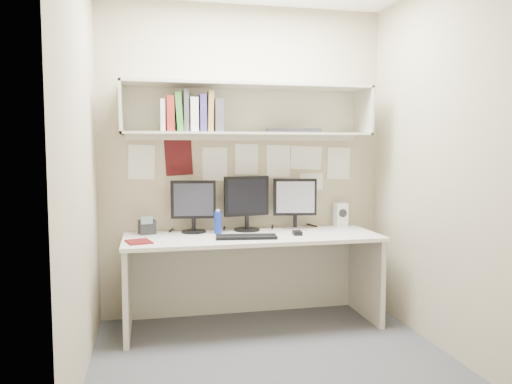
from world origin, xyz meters
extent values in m
cube|color=#434247|center=(0.00, 0.00, 0.00)|extent=(2.40, 2.00, 0.01)
cube|color=tan|center=(0.00, 1.00, 1.30)|extent=(2.40, 0.02, 2.60)
cube|color=tan|center=(0.00, -1.00, 1.30)|extent=(2.40, 0.02, 2.60)
cube|color=tan|center=(-1.20, 0.00, 1.30)|extent=(0.02, 2.00, 2.60)
cube|color=tan|center=(1.20, 0.00, 1.30)|extent=(0.02, 2.00, 2.60)
cube|color=silver|center=(0.00, 0.64, 0.71)|extent=(2.00, 0.70, 0.03)
cube|color=beige|center=(0.00, 0.97, 0.35)|extent=(1.96, 0.02, 0.70)
cube|color=beige|center=(0.00, 0.81, 1.53)|extent=(2.00, 0.38, 0.02)
cube|color=beige|center=(0.00, 0.81, 1.91)|extent=(2.00, 0.38, 0.02)
cube|color=beige|center=(0.00, 0.99, 1.72)|extent=(2.00, 0.02, 0.40)
cube|color=beige|center=(-0.99, 0.81, 1.72)|extent=(0.02, 0.38, 0.40)
cube|color=beige|center=(0.99, 0.81, 1.72)|extent=(0.02, 0.38, 0.40)
cylinder|color=black|center=(-0.44, 0.86, 0.74)|extent=(0.20, 0.20, 0.01)
cylinder|color=black|center=(-0.44, 0.86, 0.79)|extent=(0.03, 0.03, 0.10)
cube|color=black|center=(-0.44, 0.87, 1.00)|extent=(0.36, 0.08, 0.31)
cube|color=black|center=(-0.44, 0.85, 1.00)|extent=(0.32, 0.05, 0.26)
cylinder|color=black|center=(0.00, 0.86, 0.74)|extent=(0.21, 0.21, 0.02)
cylinder|color=black|center=(0.00, 0.86, 0.80)|extent=(0.04, 0.04, 0.11)
cube|color=black|center=(0.00, 0.87, 1.02)|extent=(0.39, 0.11, 0.33)
cube|color=black|center=(0.00, 0.85, 1.02)|extent=(0.33, 0.07, 0.28)
cylinder|color=#A5A5AA|center=(0.41, 0.86, 0.74)|extent=(0.20, 0.20, 0.01)
cylinder|color=black|center=(0.41, 0.86, 0.80)|extent=(0.03, 0.03, 0.10)
cube|color=black|center=(0.41, 0.87, 1.00)|extent=(0.37, 0.11, 0.31)
cube|color=#BBBBC0|center=(0.41, 0.85, 1.00)|extent=(0.32, 0.07, 0.27)
cube|color=black|center=(-0.08, 0.51, 0.74)|extent=(0.48, 0.22, 0.02)
cube|color=black|center=(0.35, 0.57, 0.75)|extent=(0.07, 0.11, 0.03)
cube|color=silver|center=(0.84, 0.91, 0.83)|extent=(0.11, 0.11, 0.21)
cylinder|color=black|center=(0.84, 0.86, 0.85)|extent=(0.07, 0.01, 0.07)
cylinder|color=navy|center=(-0.26, 0.77, 0.82)|extent=(0.06, 0.06, 0.18)
cylinder|color=white|center=(-0.26, 0.77, 0.91)|extent=(0.03, 0.03, 0.02)
cube|color=#560E0F|center=(-0.87, 0.51, 0.74)|extent=(0.21, 0.24, 0.01)
cube|color=black|center=(-0.82, 0.87, 0.79)|extent=(0.15, 0.13, 0.11)
cube|color=#4C6659|center=(-0.82, 0.81, 0.85)|extent=(0.09, 0.03, 0.06)
cube|color=silver|center=(-0.68, 0.76, 1.66)|extent=(0.03, 0.20, 0.24)
cube|color=maroon|center=(-0.62, 0.76, 1.67)|extent=(0.06, 0.20, 0.27)
cube|color=#2E7D29|center=(-0.56, 0.76, 1.69)|extent=(0.05, 0.20, 0.30)
cube|color=#424146|center=(-0.51, 0.76, 1.70)|extent=(0.04, 0.20, 0.32)
cube|color=white|center=(-0.44, 0.76, 1.67)|extent=(0.06, 0.20, 0.26)
cube|color=navy|center=(-0.38, 0.76, 1.68)|extent=(0.05, 0.20, 0.29)
cube|color=olive|center=(-0.32, 0.76, 1.70)|extent=(0.04, 0.20, 0.31)
cube|color=#444346|center=(-0.25, 0.76, 1.67)|extent=(0.06, 0.20, 0.25)
cube|color=black|center=(0.38, 0.81, 1.56)|extent=(0.47, 0.26, 0.03)
camera|label=1|loc=(-0.79, -3.17, 1.41)|focal=35.00mm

